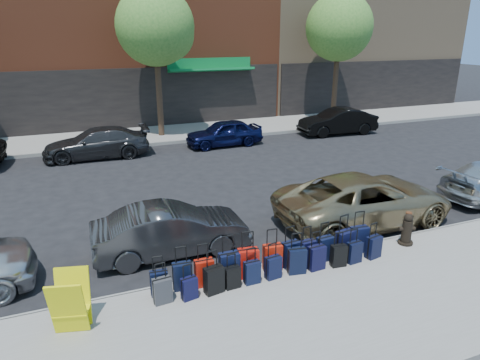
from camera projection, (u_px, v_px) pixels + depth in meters
name	position (u px, v px, depth m)	size (l,w,h in m)	color
ground	(207.00, 202.00, 13.95)	(120.00, 120.00, 0.00)	black
sidewalk_near	(307.00, 318.00, 8.22)	(60.00, 4.00, 0.15)	gray
sidewalk_far	(151.00, 135.00, 22.71)	(60.00, 4.00, 0.15)	gray
curb_near	(264.00, 267.00, 9.99)	(60.00, 0.08, 0.15)	gray
curb_far	(158.00, 144.00, 20.94)	(60.00, 0.08, 0.15)	gray
tree_center	(158.00, 29.00, 20.74)	(3.80, 3.80, 7.27)	black
tree_right	(341.00, 29.00, 24.38)	(3.80, 3.80, 7.27)	black
suitcase_front_0	(159.00, 283.00, 8.74)	(0.37, 0.22, 0.86)	black
suitcase_front_1	(182.00, 276.00, 8.93)	(0.41, 0.25, 0.96)	black
suitcase_front_2	(204.00, 273.00, 9.06)	(0.40, 0.22, 0.95)	#A7180A
suitcase_front_3	(229.00, 267.00, 9.23)	(0.43, 0.24, 1.05)	black
suitcase_front_4	(248.00, 263.00, 9.37)	(0.47, 0.31, 1.07)	#AB140B
suitcase_front_5	(273.00, 257.00, 9.64)	(0.43, 0.26, 1.00)	#B31D0B
suitcase_front_6	(291.00, 254.00, 9.80)	(0.43, 0.26, 0.98)	black
suitcase_front_7	(307.00, 252.00, 9.94)	(0.39, 0.24, 0.91)	black
suitcase_front_8	(325.00, 249.00, 10.06)	(0.41, 0.25, 0.95)	black
suitcase_front_9	(344.00, 244.00, 10.21)	(0.47, 0.31, 1.06)	black
suitcase_front_10	(359.00, 239.00, 10.45)	(0.45, 0.27, 1.04)	black
suitcase_back_0	(162.00, 290.00, 8.49)	(0.38, 0.24, 0.86)	#323236
suitcase_back_1	(189.00, 288.00, 8.61)	(0.35, 0.24, 0.76)	black
suitcase_back_2	(214.00, 280.00, 8.80)	(0.43, 0.29, 0.94)	black
suitcase_back_3	(232.00, 277.00, 8.99)	(0.33, 0.21, 0.77)	black
suitcase_back_4	(252.00, 272.00, 9.15)	(0.35, 0.21, 0.81)	black
suitcase_back_5	(273.00, 267.00, 9.34)	(0.37, 0.24, 0.83)	black
suitcase_back_6	(297.00, 261.00, 9.53)	(0.43, 0.29, 0.95)	black
suitcase_back_7	(316.00, 258.00, 9.68)	(0.40, 0.25, 0.91)	black
suitcase_back_8	(339.00, 256.00, 9.82)	(0.37, 0.24, 0.83)	black
suitcase_back_9	(354.00, 252.00, 9.98)	(0.36, 0.23, 0.83)	black
suitcase_back_10	(374.00, 247.00, 10.19)	(0.40, 0.28, 0.88)	black
fire_hydrant	(407.00, 230.00, 10.81)	(0.43, 0.37, 0.83)	black
bollard	(407.00, 227.00, 10.86)	(0.15, 0.15, 0.84)	#38190C
display_rack	(71.00, 303.00, 7.64)	(0.75, 0.80, 1.09)	yellow
car_near_1	(171.00, 230.00, 10.57)	(1.33, 3.82, 1.26)	#363639
car_near_2	(365.00, 199.00, 12.26)	(2.40, 5.21, 1.45)	#99855D
car_far_1	(97.00, 143.00, 18.74)	(1.83, 4.50, 1.31)	#2E2E30
car_far_2	(224.00, 133.00, 20.71)	(1.49, 3.71, 1.26)	#0C1036
car_far_3	(338.00, 121.00, 23.03)	(1.47, 4.20, 1.39)	black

